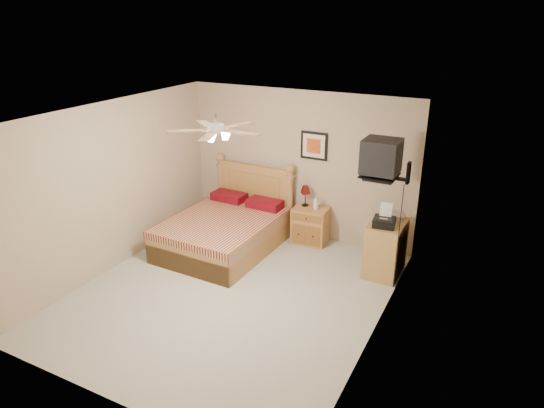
{
  "coord_description": "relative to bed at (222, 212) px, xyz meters",
  "views": [
    {
      "loc": [
        3.14,
        -4.9,
        3.67
      ],
      "look_at": [
        0.18,
        0.9,
        1.06
      ],
      "focal_mm": 32.0,
      "sensor_mm": 36.0,
      "label": 1
    }
  ],
  "objects": [
    {
      "name": "wall_front",
      "position": [
        0.83,
        -3.37,
        0.6
      ],
      "size": [
        4.0,
        0.04,
        2.5
      ],
      "primitive_type": "cube",
      "color": "tan",
      "rests_on": "ground"
    },
    {
      "name": "table_lamp",
      "position": [
        1.03,
        0.95,
        0.14
      ],
      "size": [
        0.21,
        0.21,
        0.36
      ],
      "primitive_type": null,
      "rotation": [
        0.0,
        0.0,
        -0.09
      ],
      "color": "#550B0B",
      "rests_on": "nightstand"
    },
    {
      "name": "ceiling",
      "position": [
        0.83,
        -1.12,
        1.85
      ],
      "size": [
        4.0,
        4.5,
        0.04
      ],
      "primitive_type": "cube",
      "color": "white",
      "rests_on": "ground"
    },
    {
      "name": "nightstand",
      "position": [
        1.17,
        0.88,
        -0.34
      ],
      "size": [
        0.6,
        0.46,
        0.61
      ],
      "primitive_type": "cube",
      "rotation": [
        0.0,
        0.0,
        0.07
      ],
      "color": "#A36033",
      "rests_on": "ground"
    },
    {
      "name": "dresser",
      "position": [
        2.56,
        0.42,
        -0.24
      ],
      "size": [
        0.5,
        0.7,
        0.82
      ],
      "primitive_type": "cube",
      "rotation": [
        0.0,
        0.0,
        -0.03
      ],
      "color": "#B08643",
      "rests_on": "ground"
    },
    {
      "name": "wall_right",
      "position": [
        2.83,
        -1.12,
        0.6
      ],
      "size": [
        0.04,
        4.5,
        2.5
      ],
      "primitive_type": "cube",
      "color": "tan",
      "rests_on": "ground"
    },
    {
      "name": "lotion_bottle",
      "position": [
        1.25,
        0.9,
        0.08
      ],
      "size": [
        0.1,
        0.1,
        0.23
      ],
      "primitive_type": "imported",
      "rotation": [
        0.0,
        0.0,
        0.16
      ],
      "color": "silver",
      "rests_on": "nightstand"
    },
    {
      "name": "ceiling_fan",
      "position": [
        0.83,
        -1.32,
        1.71
      ],
      "size": [
        1.14,
        1.14,
        0.28
      ],
      "primitive_type": null,
      "color": "silver",
      "rests_on": "ceiling"
    },
    {
      "name": "wall_tv",
      "position": [
        2.58,
        0.22,
        1.16
      ],
      "size": [
        0.56,
        0.46,
        0.58
      ],
      "primitive_type": null,
      "color": "black",
      "rests_on": "wall_right"
    },
    {
      "name": "wall_left",
      "position": [
        -1.17,
        -1.12,
        0.6
      ],
      "size": [
        0.04,
        4.5,
        2.5
      ],
      "primitive_type": "cube",
      "color": "tan",
      "rests_on": "ground"
    },
    {
      "name": "wall_back",
      "position": [
        0.83,
        1.13,
        0.6
      ],
      "size": [
        4.0,
        0.04,
        2.5
      ],
      "primitive_type": "cube",
      "color": "tan",
      "rests_on": "ground"
    },
    {
      "name": "bed",
      "position": [
        0.0,
        0.0,
        0.0
      ],
      "size": [
        1.59,
        2.05,
        1.3
      ],
      "primitive_type": null,
      "rotation": [
        0.0,
        0.0,
        -0.03
      ],
      "color": "#A76934",
      "rests_on": "ground"
    },
    {
      "name": "floor",
      "position": [
        0.83,
        -1.12,
        -0.65
      ],
      "size": [
        4.5,
        4.5,
        0.0
      ],
      "primitive_type": "plane",
      "color": "#ABA89B",
      "rests_on": "ground"
    },
    {
      "name": "fax_machine",
      "position": [
        2.53,
        0.28,
        0.33
      ],
      "size": [
        0.34,
        0.35,
        0.32
      ],
      "primitive_type": null,
      "rotation": [
        0.0,
        0.0,
        0.12
      ],
      "color": "black",
      "rests_on": "dresser"
    },
    {
      "name": "framed_picture",
      "position": [
        1.1,
        1.11,
        0.97
      ],
      "size": [
        0.46,
        0.04,
        0.46
      ],
      "primitive_type": "cube",
      "color": "black",
      "rests_on": "wall_back"
    },
    {
      "name": "magazine_upper",
      "position": [
        2.52,
        0.68,
        0.2
      ],
      "size": [
        0.25,
        0.31,
        0.02
      ],
      "primitive_type": "imported",
      "rotation": [
        0.0,
        0.0,
        0.19
      ],
      "color": "gray",
      "rests_on": "magazine_lower"
    },
    {
      "name": "magazine_lower",
      "position": [
        2.52,
        0.69,
        0.18
      ],
      "size": [
        0.22,
        0.29,
        0.03
      ],
      "primitive_type": "imported",
      "rotation": [
        0.0,
        0.0,
        -0.04
      ],
      "color": "beige",
      "rests_on": "dresser"
    }
  ]
}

